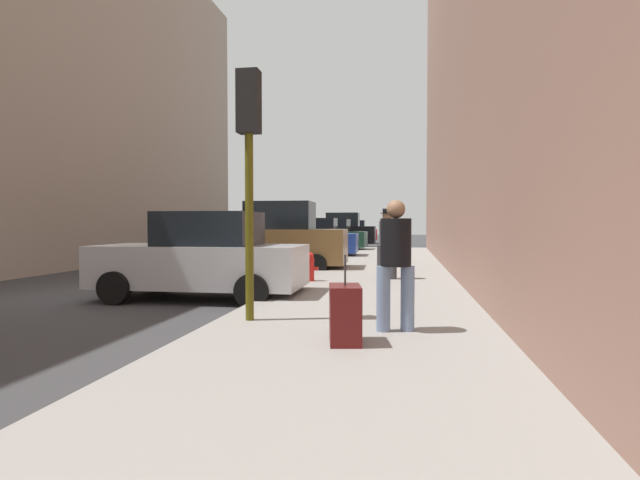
{
  "coord_description": "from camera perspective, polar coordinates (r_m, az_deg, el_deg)",
  "views": [
    {
      "loc": [
        6.7,
        -9.48,
        1.56
      ],
      "look_at": [
        4.22,
        5.33,
        1.05
      ],
      "focal_mm": 28.0,
      "sensor_mm": 36.0,
      "label": 1
    }
  ],
  "objects": [
    {
      "name": "pedestrian_with_beanie",
      "position": [
        12.7,
        7.66,
        0.0
      ],
      "size": [
        0.51,
        0.43,
        1.78
      ],
      "color": "#333338",
      "rests_on": "sidewalk"
    },
    {
      "name": "parked_dark_green_sedan",
      "position": [
        27.4,
        1.0,
        0.43
      ],
      "size": [
        4.26,
        2.17,
        1.79
      ],
      "color": "#193828",
      "rests_on": "ground_plane"
    },
    {
      "name": "rolling_suitcase",
      "position": [
        5.92,
        2.88,
        -8.46
      ],
      "size": [
        0.45,
        0.61,
        1.04
      ],
      "color": "#591414",
      "rests_on": "sidewalk"
    },
    {
      "name": "parked_silver_sedan",
      "position": [
        10.49,
        -13.24,
        -2.0
      ],
      "size": [
        4.21,
        2.08,
        1.79
      ],
      "color": "#B7BABF",
      "rests_on": "ground_plane"
    },
    {
      "name": "ground_plane",
      "position": [
        11.72,
        -25.62,
        -5.91
      ],
      "size": [
        120.0,
        120.0,
        0.0
      ],
      "primitive_type": "plane",
      "color": "#38383A"
    },
    {
      "name": "parked_red_hatchback",
      "position": [
        38.7,
        3.5,
        0.86
      ],
      "size": [
        4.25,
        2.15,
        1.79
      ],
      "color": "#B2191E",
      "rests_on": "ground_plane"
    },
    {
      "name": "pedestrian_in_jeans",
      "position": [
        6.56,
        8.65,
        -2.05
      ],
      "size": [
        0.53,
        0.49,
        1.71
      ],
      "color": "#728CB2",
      "rests_on": "sidewalk"
    },
    {
      "name": "traffic_light",
      "position": [
        7.38,
        -8.11,
        11.27
      ],
      "size": [
        0.32,
        0.32,
        3.6
      ],
      "color": "#514C0F",
      "rests_on": "sidewalk"
    },
    {
      "name": "parked_blue_sedan",
      "position": [
        22.17,
        -1.03,
        0.08
      ],
      "size": [
        4.24,
        2.13,
        1.79
      ],
      "color": "navy",
      "rests_on": "ground_plane"
    },
    {
      "name": "parked_bronze_suv",
      "position": [
        16.12,
        -5.05,
        0.04
      ],
      "size": [
        4.65,
        2.17,
        2.25
      ],
      "color": "brown",
      "rests_on": "ground_plane"
    },
    {
      "name": "parked_black_suv",
      "position": [
        32.65,
        2.38,
        0.99
      ],
      "size": [
        4.62,
        2.11,
        2.25
      ],
      "color": "black",
      "rests_on": "ground_plane"
    },
    {
      "name": "sidewalk",
      "position": [
        9.62,
        5.27,
        -6.95
      ],
      "size": [
        4.0,
        40.0,
        0.15
      ],
      "primitive_type": "cube",
      "color": "gray",
      "rests_on": "ground_plane"
    },
    {
      "name": "fire_hydrant",
      "position": [
        12.17,
        -1.18,
        -3.08
      ],
      "size": [
        0.42,
        0.22,
        0.7
      ],
      "color": "red",
      "rests_on": "sidewalk"
    }
  ]
}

